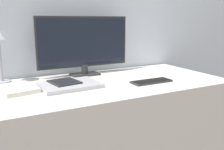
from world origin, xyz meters
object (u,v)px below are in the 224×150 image
monitor (84,44)px  keyboard (151,81)px  laptop (70,85)px  ereader (64,82)px  notebook (17,89)px

monitor → keyboard: (0.30, -0.39, -0.22)m
keyboard → laptop: bearing=164.8°
ereader → notebook: ereader is taller
laptop → ereader: ereader is taller
keyboard → ereader: size_ratio=1.36×
keyboard → notebook: (-0.78, 0.19, 0.01)m
monitor → ereader: 0.37m
ereader → notebook: size_ratio=0.73×
ereader → monitor: bearing=46.4°
ereader → notebook: 0.27m
monitor → keyboard: bearing=-53.2°
keyboard → notebook: notebook is taller
monitor → ereader: (-0.22, -0.23, -0.19)m
keyboard → notebook: 0.80m
keyboard → ereader: (-0.52, 0.16, 0.02)m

